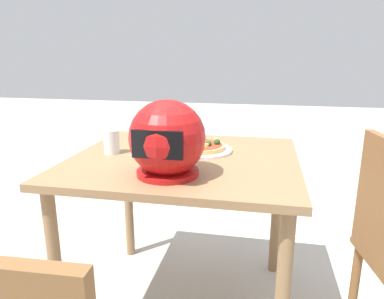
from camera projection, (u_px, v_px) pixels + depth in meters
name	position (u px, v px, depth m)	size (l,w,h in m)	color
dining_table	(184.00, 178.00, 1.56)	(0.96, 0.87, 0.74)	olive
pizza_plate	(199.00, 150.00, 1.63)	(0.30, 0.30, 0.01)	white
pizza	(200.00, 146.00, 1.62)	(0.23, 0.23, 0.05)	tan
motorcycle_helmet	(167.00, 140.00, 1.28)	(0.28, 0.28, 0.28)	#B21414
drinking_glass	(112.00, 142.00, 1.58)	(0.07, 0.07, 0.10)	silver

